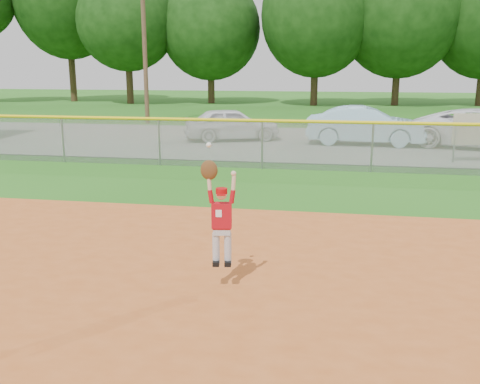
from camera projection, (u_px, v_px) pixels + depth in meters
name	position (u px, v px, depth m)	size (l,w,h in m)	color
ground	(164.00, 307.00, 7.20)	(120.00, 120.00, 0.00)	#226116
parking_strip	(281.00, 142.00, 22.52)	(44.00, 10.00, 0.03)	slate
car_white_a	(232.00, 124.00, 22.71)	(1.62, 4.04, 1.38)	white
car_blue	(365.00, 126.00, 21.48)	(1.61, 4.62, 1.52)	#99CCE5
outfield_fence	(262.00, 141.00, 16.57)	(40.06, 0.10, 1.55)	gray
power_lines	(314.00, 34.00, 27.02)	(19.40, 0.24, 9.00)	#4C3823
tree_line	(323.00, 7.00, 41.60)	(62.37, 13.00, 14.43)	#422D1C
ballplayer	(220.00, 214.00, 7.51)	(0.51, 0.24, 1.76)	silver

